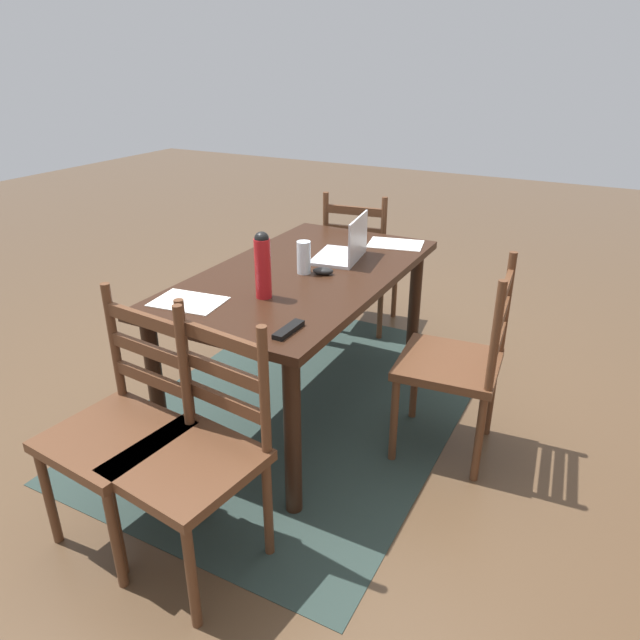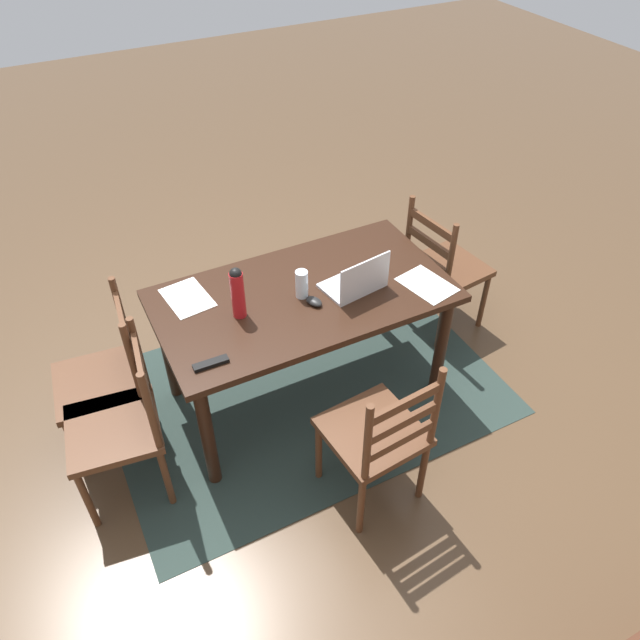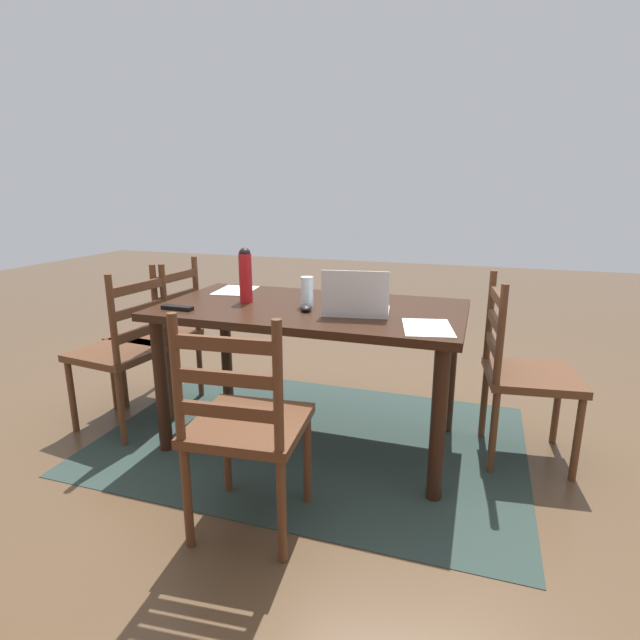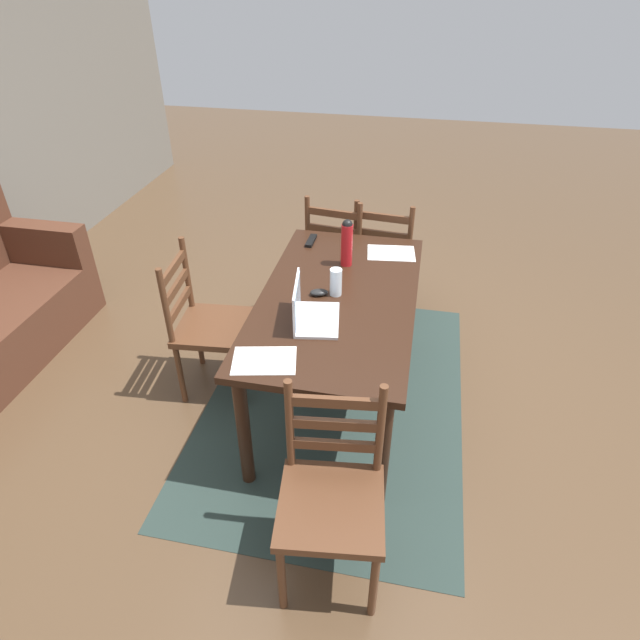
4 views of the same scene
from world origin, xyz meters
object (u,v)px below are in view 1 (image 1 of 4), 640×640
dining_table (303,291)px  chair_right_far (196,456)px  drinking_glass (304,257)px  chair_right_near (123,429)px  computer_mouse (323,271)px  water_bottle (263,264)px  tv_remote (289,330)px  chair_far_head (458,363)px  laptop (346,248)px  chair_left_near (360,262)px

dining_table → chair_right_far: (1.08, 0.18, -0.21)m
chair_right_far → drinking_glass: 1.14m
chair_right_near → computer_mouse: size_ratio=9.50×
water_bottle → tv_remote: bearing=47.3°
chair_right_near → computer_mouse: (-1.09, 0.27, 0.32)m
chair_right_far → water_bottle: size_ratio=3.23×
chair_right_near → drinking_glass: 1.15m
dining_table → water_bottle: water_bottle is taller
chair_far_head → tv_remote: (0.62, -0.51, 0.32)m
laptop → drinking_glass: 0.30m
computer_mouse → chair_right_near: bearing=-32.8°
chair_left_near → drinking_glass: chair_left_near is taller
chair_right_far → computer_mouse: 1.14m
chair_left_near → tv_remote: chair_left_near is taller
laptop → computer_mouse: 0.26m
chair_left_near → laptop: laptop is taller
dining_table → chair_left_near: chair_left_near is taller
tv_remote → chair_right_far: bearing=-102.5°
chair_right_far → laptop: size_ratio=2.72×
chair_left_near → drinking_glass: (1.09, 0.18, 0.39)m
chair_far_head → chair_right_near: size_ratio=1.00×
chair_left_near → water_bottle: water_bottle is taller
laptop → drinking_glass: (0.28, -0.09, 0.02)m
water_bottle → drinking_glass: water_bottle is taller
dining_table → chair_far_head: size_ratio=1.66×
dining_table → tv_remote: size_ratio=9.29×
drinking_glass → tv_remote: (0.60, 0.27, -0.07)m
dining_table → laptop: (-0.27, 0.11, 0.16)m
water_bottle → tv_remote: 0.40m
chair_right_near → chair_left_near: size_ratio=1.00×
drinking_glass → computer_mouse: (-0.03, 0.09, -0.06)m
chair_right_far → chair_right_near: size_ratio=1.00×
laptop → water_bottle: 0.65m
chair_far_head → water_bottle: (0.37, -0.79, 0.46)m
chair_right_far → chair_left_near: (-2.16, -0.34, 0.00)m
laptop → computer_mouse: size_ratio=3.50×
water_bottle → computer_mouse: size_ratio=2.94×
chair_left_near → computer_mouse: (1.07, 0.27, 0.32)m
dining_table → chair_right_far: chair_right_far is taller
dining_table → chair_right_near: 1.11m
laptop → water_bottle: size_ratio=1.19×
dining_table → tv_remote: tv_remote is taller
chair_right_near → chair_left_near: same height
chair_right_near → tv_remote: 0.72m
chair_right_far → water_bottle: 0.86m
chair_right_far → water_bottle: bearing=-167.1°
chair_far_head → chair_left_near: same height
chair_right_near → water_bottle: size_ratio=3.23×
water_bottle → computer_mouse: 0.41m
laptop → tv_remote: bearing=11.4°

